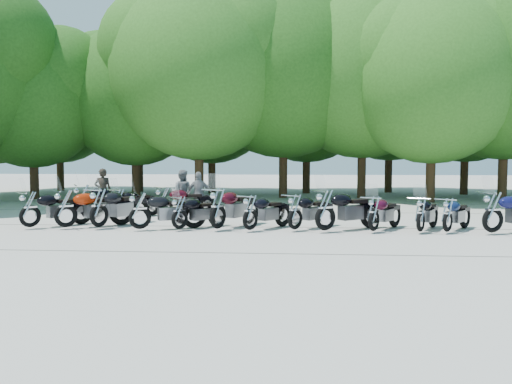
# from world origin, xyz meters

# --- Properties ---
(ground) EXTENTS (90.00, 90.00, 0.00)m
(ground) POSITION_xyz_m (0.00, 0.00, 0.00)
(ground) COLOR #A09A90
(ground) RESTS_ON ground
(tree_1) EXTENTS (6.97, 6.97, 8.55)m
(tree_1) POSITION_xyz_m (-12.04, 11.24, 5.06)
(tree_1) COLOR #3A2614
(tree_1) RESTS_ON ground
(tree_2) EXTENTS (7.31, 7.31, 8.97)m
(tree_2) POSITION_xyz_m (-7.25, 12.84, 5.31)
(tree_2) COLOR #3A2614
(tree_2) RESTS_ON ground
(tree_3) EXTENTS (8.70, 8.70, 10.67)m
(tree_3) POSITION_xyz_m (-3.57, 11.24, 6.32)
(tree_3) COLOR #3A2614
(tree_3) RESTS_ON ground
(tree_4) EXTENTS (9.13, 9.13, 11.20)m
(tree_4) POSITION_xyz_m (0.54, 13.09, 6.64)
(tree_4) COLOR #3A2614
(tree_4) RESTS_ON ground
(tree_5) EXTENTS (9.04, 9.04, 11.10)m
(tree_5) POSITION_xyz_m (4.61, 13.20, 6.57)
(tree_5) COLOR #3A2614
(tree_5) RESTS_ON ground
(tree_6) EXTENTS (8.00, 8.00, 9.82)m
(tree_6) POSITION_xyz_m (7.55, 10.82, 5.81)
(tree_6) COLOR #3A2614
(tree_6) RESTS_ON ground
(tree_7) EXTENTS (8.79, 8.79, 10.79)m
(tree_7) POSITION_xyz_m (11.20, 11.78, 6.39)
(tree_7) COLOR #3A2614
(tree_7) RESTS_ON ground
(tree_9) EXTENTS (7.59, 7.59, 9.32)m
(tree_9) POSITION_xyz_m (-13.53, 17.59, 5.52)
(tree_9) COLOR #3A2614
(tree_9) RESTS_ON ground
(tree_10) EXTENTS (7.78, 7.78, 9.55)m
(tree_10) POSITION_xyz_m (-8.29, 16.97, 5.66)
(tree_10) COLOR #3A2614
(tree_10) RESTS_ON ground
(tree_11) EXTENTS (7.56, 7.56, 9.28)m
(tree_11) POSITION_xyz_m (-3.76, 16.43, 5.49)
(tree_11) COLOR #3A2614
(tree_11) RESTS_ON ground
(tree_12) EXTENTS (7.88, 7.88, 9.67)m
(tree_12) POSITION_xyz_m (1.80, 16.47, 5.72)
(tree_12) COLOR #3A2614
(tree_12) RESTS_ON ground
(tree_13) EXTENTS (8.31, 8.31, 10.20)m
(tree_13) POSITION_xyz_m (6.69, 17.47, 6.04)
(tree_13) COLOR #3A2614
(tree_13) RESTS_ON ground
(tree_14) EXTENTS (8.02, 8.02, 9.84)m
(tree_14) POSITION_xyz_m (10.68, 16.09, 5.83)
(tree_14) COLOR #3A2614
(tree_14) RESTS_ON ground
(motorcycle_0) EXTENTS (2.05, 2.20, 1.30)m
(motorcycle_0) POSITION_xyz_m (-6.80, 0.49, 0.65)
(motorcycle_0) COLOR black
(motorcycle_0) RESTS_ON ground
(motorcycle_1) EXTENTS (2.36, 2.09, 1.37)m
(motorcycle_1) POSITION_xyz_m (-5.71, 0.55, 0.69)
(motorcycle_1) COLOR #981F05
(motorcycle_1) RESTS_ON ground
(motorcycle_2) EXTENTS (1.74, 2.57, 1.40)m
(motorcycle_2) POSITION_xyz_m (-4.71, 0.63, 0.70)
(motorcycle_2) COLOR black
(motorcycle_2) RESTS_ON ground
(motorcycle_3) EXTENTS (2.38, 1.65, 1.30)m
(motorcycle_3) POSITION_xyz_m (-3.36, 0.35, 0.65)
(motorcycle_3) COLOR black
(motorcycle_3) RESTS_ON ground
(motorcycle_4) EXTENTS (1.79, 2.01, 1.17)m
(motorcycle_4) POSITION_xyz_m (-2.19, 0.46, 0.59)
(motorcycle_4) COLOR black
(motorcycle_4) RESTS_ON ground
(motorcycle_5) EXTENTS (1.86, 2.62, 1.44)m
(motorcycle_5) POSITION_xyz_m (-1.06, 0.53, 0.72)
(motorcycle_5) COLOR #350710
(motorcycle_5) RESTS_ON ground
(motorcycle_6) EXTENTS (1.81, 2.15, 1.23)m
(motorcycle_6) POSITION_xyz_m (-0.08, 0.42, 0.62)
(motorcycle_6) COLOR black
(motorcycle_6) RESTS_ON ground
(motorcycle_7) EXTENTS (1.89, 2.15, 1.25)m
(motorcycle_7) POSITION_xyz_m (1.22, 0.62, 0.62)
(motorcycle_7) COLOR black
(motorcycle_7) RESTS_ON ground
(motorcycle_8) EXTENTS (2.48, 2.13, 1.42)m
(motorcycle_8) POSITION_xyz_m (2.10, 0.41, 0.71)
(motorcycle_8) COLOR black
(motorcycle_8) RESTS_ON ground
(motorcycle_9) EXTENTS (1.69, 2.15, 1.20)m
(motorcycle_9) POSITION_xyz_m (3.49, 0.47, 0.60)
(motorcycle_9) COLOR #360719
(motorcycle_9) RESTS_ON ground
(motorcycle_10) EXTENTS (1.53, 2.17, 1.19)m
(motorcycle_10) POSITION_xyz_m (4.81, 0.46, 0.60)
(motorcycle_10) COLOR black
(motorcycle_10) RESTS_ON ground
(motorcycle_11) EXTENTS (1.69, 2.04, 1.16)m
(motorcycle_11) POSITION_xyz_m (5.58, 0.49, 0.58)
(motorcycle_11) COLOR #0D1A3C
(motorcycle_11) RESTS_ON ground
(motorcycle_12) EXTENTS (2.55, 1.67, 1.39)m
(motorcycle_12) POSITION_xyz_m (6.79, 0.37, 0.69)
(motorcycle_12) COLOR #0E103F
(motorcycle_12) RESTS_ON ground
(motorcycle_13) EXTENTS (2.51, 1.83, 1.39)m
(motorcycle_13) POSITION_xyz_m (-6.19, 3.12, 0.69)
(motorcycle_13) COLOR black
(motorcycle_13) RESTS_ON ground
(motorcycle_14) EXTENTS (1.72, 2.17, 1.22)m
(motorcycle_14) POSITION_xyz_m (-4.91, 3.08, 0.61)
(motorcycle_14) COLOR black
(motorcycle_14) RESTS_ON ground
(motorcycle_15) EXTENTS (2.28, 1.87, 1.29)m
(motorcycle_15) POSITION_xyz_m (-3.38, 3.33, 0.65)
(motorcycle_15) COLOR #390711
(motorcycle_15) RESTS_ON ground
(rider_0) EXTENTS (0.70, 0.53, 1.75)m
(rider_0) POSITION_xyz_m (-6.01, 4.54, 0.87)
(rider_0) COLOR black
(rider_0) RESTS_ON ground
(rider_1) EXTENTS (0.88, 0.71, 1.70)m
(rider_1) POSITION_xyz_m (-3.00, 4.59, 0.85)
(rider_1) COLOR gray
(rider_1) RESTS_ON ground
(rider_2) EXTENTS (1.03, 0.64, 1.63)m
(rider_2) POSITION_xyz_m (-2.34, 4.45, 0.82)
(rider_2) COLOR gray
(rider_2) RESTS_ON ground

